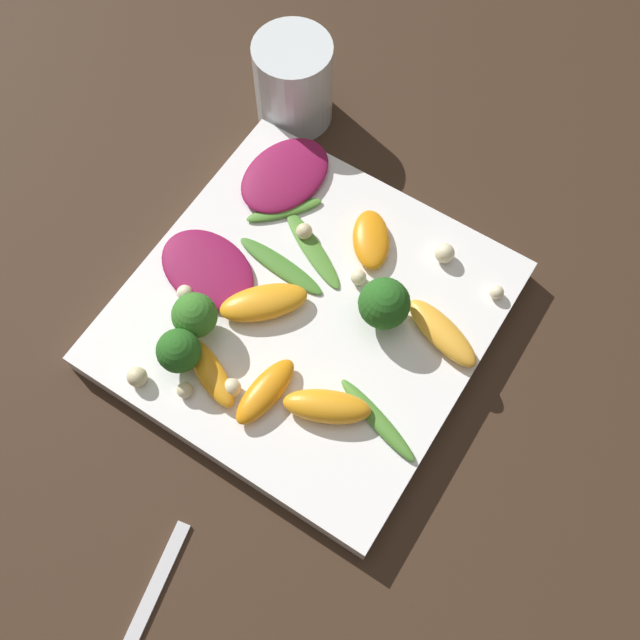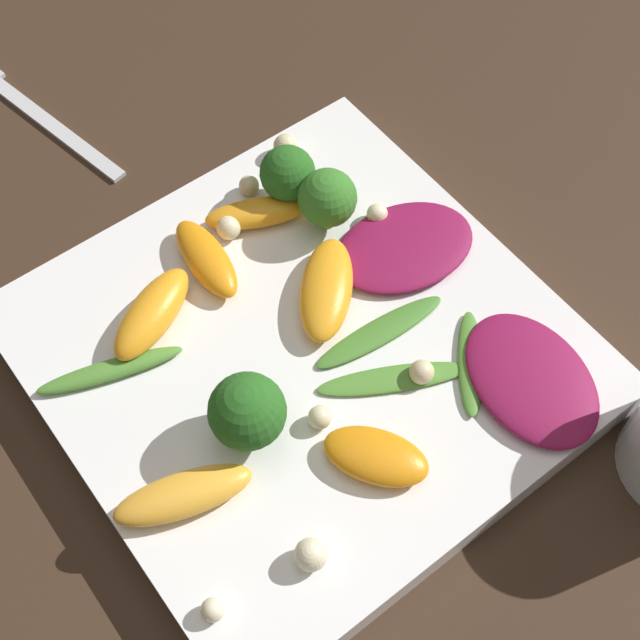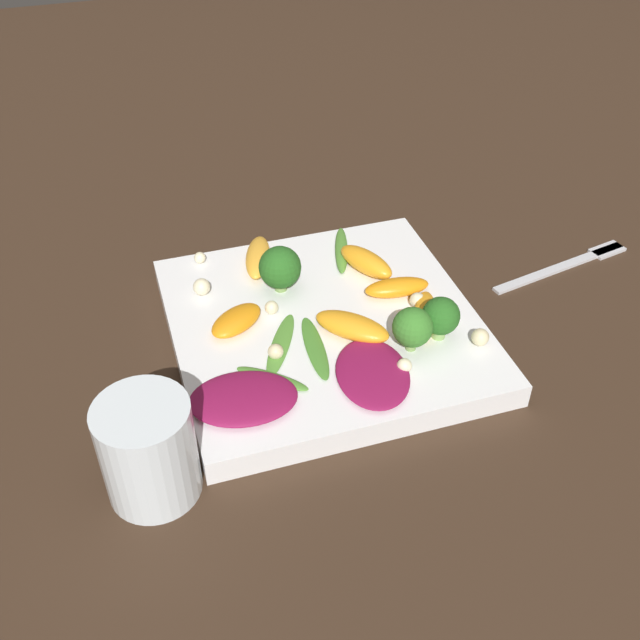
{
  "view_description": "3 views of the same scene",
  "coord_description": "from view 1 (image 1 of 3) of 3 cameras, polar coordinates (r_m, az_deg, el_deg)",
  "views": [
    {
      "loc": [
        0.22,
        0.16,
        0.61
      ],
      "look_at": [
        0.01,
        0.02,
        0.04
      ],
      "focal_mm": 42.0,
      "sensor_mm": 36.0,
      "label": 1
    },
    {
      "loc": [
        -0.22,
        0.15,
        0.49
      ],
      "look_at": [
        -0.0,
        -0.01,
        0.05
      ],
      "focal_mm": 50.0,
      "sensor_mm": 36.0,
      "label": 2
    },
    {
      "loc": [
        -0.18,
        -0.54,
        0.5
      ],
      "look_at": [
        -0.01,
        -0.02,
        0.04
      ],
      "focal_mm": 42.0,
      "sensor_mm": 36.0,
      "label": 3
    }
  ],
  "objects": [
    {
      "name": "ground_plane",
      "position": [
        0.67,
        -0.98,
        -0.09
      ],
      "size": [
        2.4,
        2.4,
        0.0
      ],
      "primitive_type": "plane",
      "color": "#382619"
    },
    {
      "name": "plate",
      "position": [
        0.66,
        -1.0,
        0.36
      ],
      "size": [
        0.3,
        0.3,
        0.03
      ],
      "color": "white",
      "rests_on": "ground_plane"
    },
    {
      "name": "drinking_glass",
      "position": [
        0.76,
        -2.02,
        17.65
      ],
      "size": [
        0.08,
        0.08,
        0.09
      ],
      "color": "white",
      "rests_on": "ground_plane"
    },
    {
      "name": "radicchio_leaf_0",
      "position": [
        0.71,
        -2.68,
        10.97
      ],
      "size": [
        0.1,
        0.08,
        0.01
      ],
      "color": "maroon",
      "rests_on": "plate"
    },
    {
      "name": "radicchio_leaf_1",
      "position": [
        0.67,
        -8.58,
        3.86
      ],
      "size": [
        0.08,
        0.1,
        0.01
      ],
      "color": "maroon",
      "rests_on": "plate"
    },
    {
      "name": "orange_segment_0",
      "position": [
        0.64,
        -4.31,
        1.33
      ],
      "size": [
        0.08,
        0.08,
        0.02
      ],
      "color": "orange",
      "rests_on": "plate"
    },
    {
      "name": "orange_segment_1",
      "position": [
        0.64,
        9.3,
        -0.98
      ],
      "size": [
        0.05,
        0.08,
        0.02
      ],
      "color": "#FCAD33",
      "rests_on": "plate"
    },
    {
      "name": "orange_segment_2",
      "position": [
        0.6,
        0.53,
        -6.61
      ],
      "size": [
        0.06,
        0.08,
        0.02
      ],
      "color": "orange",
      "rests_on": "plate"
    },
    {
      "name": "orange_segment_3",
      "position": [
        0.62,
        -8.38,
        -3.95
      ],
      "size": [
        0.05,
        0.07,
        0.02
      ],
      "color": "orange",
      "rests_on": "plate"
    },
    {
      "name": "orange_segment_4",
      "position": [
        0.61,
        -4.19,
        -5.45
      ],
      "size": [
        0.07,
        0.03,
        0.02
      ],
      "color": "orange",
      "rests_on": "plate"
    },
    {
      "name": "orange_segment_5",
      "position": [
        0.67,
        3.91,
        6.14
      ],
      "size": [
        0.07,
        0.06,
        0.02
      ],
      "color": "orange",
      "rests_on": "plate"
    },
    {
      "name": "broccoli_floret_0",
      "position": [
        0.62,
        4.91,
        1.24
      ],
      "size": [
        0.04,
        0.04,
        0.05
      ],
      "color": "#7A9E51",
      "rests_on": "plate"
    },
    {
      "name": "broccoli_floret_1",
      "position": [
        0.61,
        -10.7,
        -2.35
      ],
      "size": [
        0.04,
        0.04,
        0.04
      ],
      "color": "#84AD5B",
      "rests_on": "plate"
    },
    {
      "name": "broccoli_floret_2",
      "position": [
        0.62,
        -9.53,
        0.34
      ],
      "size": [
        0.04,
        0.04,
        0.05
      ],
      "color": "#7A9E51",
      "rests_on": "plate"
    },
    {
      "name": "arugula_sprig_0",
      "position": [
        0.61,
        4.39,
        -7.58
      ],
      "size": [
        0.04,
        0.09,
        0.01
      ],
      "color": "#518E33",
      "rests_on": "plate"
    },
    {
      "name": "arugula_sprig_1",
      "position": [
        0.66,
        -3.03,
        4.15
      ],
      "size": [
        0.03,
        0.09,
        0.0
      ],
      "color": "#47842D",
      "rests_on": "plate"
    },
    {
      "name": "arugula_sprig_2",
      "position": [
        0.67,
        -0.6,
        5.46
      ],
      "size": [
        0.06,
        0.09,
        0.0
      ],
      "color": "#518E33",
      "rests_on": "plate"
    },
    {
      "name": "arugula_sprig_3",
      "position": [
        0.69,
        -2.74,
        8.36
      ],
      "size": [
        0.06,
        0.06,
        0.01
      ],
      "color": "#518E33",
      "rests_on": "plate"
    },
    {
      "name": "macadamia_nut_0",
      "position": [
        0.67,
        -1.21,
        6.77
      ],
      "size": [
        0.01,
        0.01,
        0.01
      ],
      "color": "beige",
      "rests_on": "plate"
    },
    {
      "name": "macadamia_nut_1",
      "position": [
        0.66,
        -10.26,
        2.05
      ],
      "size": [
        0.01,
        0.01,
        0.01
      ],
      "color": "beige",
      "rests_on": "plate"
    },
    {
      "name": "macadamia_nut_2",
      "position": [
        0.61,
        -6.75,
        -5.15
      ],
      "size": [
        0.02,
        0.02,
        0.02
      ],
      "color": "beige",
      "rests_on": "plate"
    },
    {
      "name": "macadamia_nut_3",
      "position": [
        0.67,
        9.47,
        5.05
      ],
      "size": [
        0.02,
        0.02,
        0.02
      ],
      "color": "beige",
      "rests_on": "plate"
    },
    {
      "name": "macadamia_nut_4",
      "position": [
        0.62,
        -10.26,
        -5.27
      ],
      "size": [
        0.01,
        0.01,
        0.01
      ],
      "color": "beige",
      "rests_on": "plate"
    },
    {
      "name": "macadamia_nut_5",
      "position": [
        0.66,
        13.31,
        2.07
      ],
      "size": [
        0.01,
        0.01,
        0.01
      ],
      "color": "beige",
      "rests_on": "plate"
    },
    {
      "name": "macadamia_nut_6",
      "position": [
        0.63,
        -13.76,
        -4.22
      ],
      "size": [
        0.02,
        0.02,
        0.02
      ],
      "color": "beige",
      "rests_on": "plate"
    },
    {
      "name": "macadamia_nut_7",
      "position": [
        0.65,
        2.95,
        3.27
      ],
      "size": [
        0.01,
        0.01,
        0.01
      ],
      "color": "beige",
      "rests_on": "plate"
    }
  ]
}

